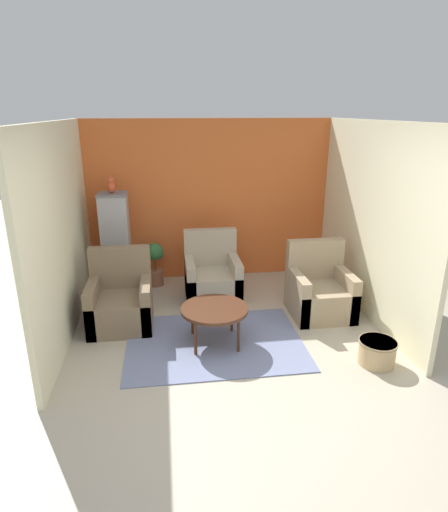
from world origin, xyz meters
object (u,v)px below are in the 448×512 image
at_px(armchair_right, 319,292).
at_px(wicker_basket, 377,351).
at_px(birdcage, 117,246).
at_px(armchair_left, 121,303).
at_px(potted_plant, 155,261).
at_px(armchair_middle, 212,278).
at_px(parrot, 111,185).
at_px(coffee_table, 214,311).

xyz_separation_m(armchair_right, wicker_basket, (0.20, -1.22, -0.15)).
height_order(armchair_right, birdcage, birdcage).
bearing_deg(armchair_left, potted_plant, 71.62).
relative_size(armchair_middle, parrot, 3.96).
bearing_deg(wicker_basket, armchair_middle, 128.22).
xyz_separation_m(birdcage, potted_plant, (0.53, 0.16, -0.32)).
xyz_separation_m(coffee_table, armchair_middle, (0.12, 1.28, -0.11)).
relative_size(armchair_right, parrot, 3.96).
relative_size(birdcage, potted_plant, 2.20).
distance_m(armchair_right, armchair_middle, 1.50).
height_order(armchair_right, armchair_middle, same).
height_order(armchair_middle, parrot, parrot).
bearing_deg(armchair_left, coffee_table, -29.32).
xyz_separation_m(birdcage, wicker_basket, (2.85, -2.32, -0.56)).
relative_size(armchair_right, birdcage, 0.64).
distance_m(armchair_middle, potted_plant, 0.98).
xyz_separation_m(armchair_middle, potted_plant, (-0.80, 0.55, 0.09)).
bearing_deg(potted_plant, coffee_table, -69.49).
relative_size(armchair_left, armchair_middle, 1.00).
distance_m(birdcage, wicker_basket, 3.71).
distance_m(armchair_right, potted_plant, 2.47).
distance_m(armchair_right, birdcage, 2.90).
bearing_deg(birdcage, armchair_middle, -16.20).
bearing_deg(armchair_middle, armchair_right, -28.20).
relative_size(coffee_table, armchair_right, 0.81).
distance_m(parrot, potted_plant, 1.30).
distance_m(birdcage, parrot, 0.86).
bearing_deg(parrot, armchair_right, -22.48).
xyz_separation_m(armchair_left, wicker_basket, (2.73, -1.26, -0.15)).
height_order(armchair_right, wicker_basket, armchair_right).
xyz_separation_m(coffee_table, parrot, (-1.21, 1.67, 1.16)).
bearing_deg(armchair_right, armchair_left, 179.09).
relative_size(potted_plant, wicker_basket, 1.67).
xyz_separation_m(parrot, wicker_basket, (2.85, -2.32, -1.42)).
xyz_separation_m(armchair_left, armchair_middle, (1.21, 0.67, 0.00)).
distance_m(armchair_left, armchair_middle, 1.38).
distance_m(armchair_left, armchair_right, 2.53).
height_order(parrot, wicker_basket, parrot).
height_order(armchair_left, parrot, parrot).
bearing_deg(armchair_left, armchair_right, -0.91).
distance_m(coffee_table, armchair_left, 1.25).
xyz_separation_m(armchair_left, parrot, (-0.12, 1.06, 1.27)).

